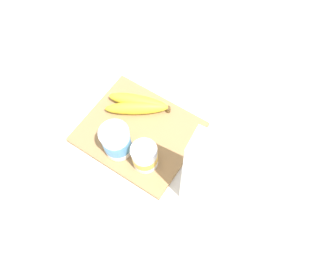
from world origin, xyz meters
The scene contains 6 objects.
ground_plane centered at (0.00, 0.00, 0.00)m, with size 2.40×2.40×0.00m, color silver.
cutting_board centered at (0.00, 0.00, 0.01)m, with size 0.30×0.25×0.02m, color #A37A4C.
cereal_box centered at (-0.27, 0.06, 0.14)m, with size 0.18×0.06×0.29m, color white.
yogurt_cup_front centered at (-0.07, 0.06, 0.06)m, with size 0.07×0.07×0.08m.
yogurt_cup_back centered at (0.01, 0.07, 0.06)m, with size 0.07×0.07×0.10m.
banana_bunch centered at (0.04, -0.06, 0.04)m, with size 0.18×0.13×0.04m.
Camera 1 is at (-0.28, 0.28, 0.76)m, focal length 32.83 mm.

